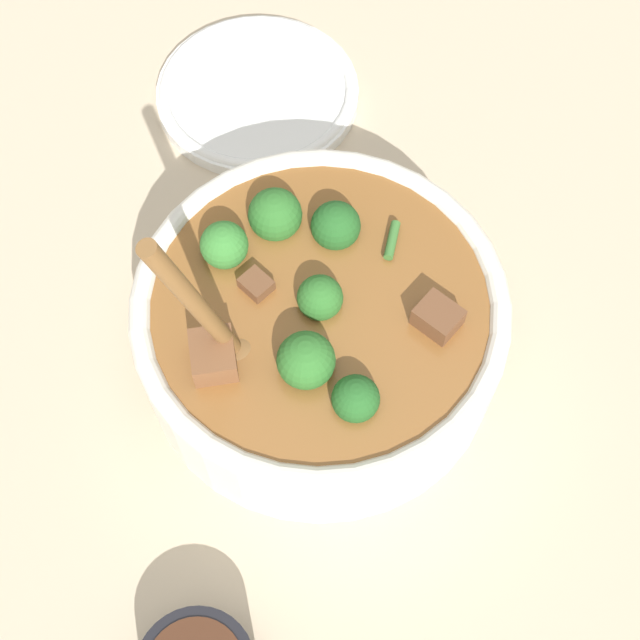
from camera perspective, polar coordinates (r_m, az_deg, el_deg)
name	(u,v)px	position (r m, az deg, el deg)	size (l,w,h in m)	color
ground_plane	(320,353)	(0.70, 0.00, -2.13)	(4.00, 4.00, 0.00)	#C6B293
stew_bowl	(319,322)	(0.65, -0.07, -0.16)	(0.27, 0.27, 0.24)	white
empty_plate	(258,92)	(0.84, -4.02, 14.37)	(0.18, 0.18, 0.02)	white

